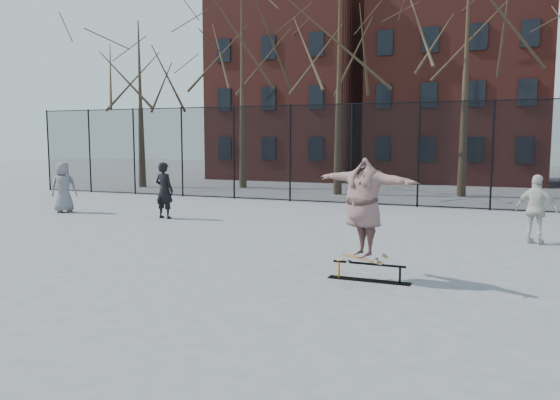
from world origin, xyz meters
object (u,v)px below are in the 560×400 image
at_px(skateboard, 363,260).
at_px(skater, 363,209).
at_px(skate_rail, 369,274).
at_px(bystander_white, 537,209).
at_px(bystander_black, 164,190).
at_px(bystander_grey, 64,187).

height_order(skateboard, skater, skater).
relative_size(skate_rail, skateboard, 1.88).
distance_m(skateboard, skater, 0.94).
height_order(skater, bystander_white, skater).
xyz_separation_m(skateboard, bystander_black, (-7.85, 5.31, 0.54)).
height_order(skate_rail, bystander_black, bystander_black).
bearing_deg(skate_rail, skateboard, 180.00).
distance_m(skate_rail, bystander_grey, 13.21).
distance_m(skateboard, bystander_grey, 13.08).
distance_m(skate_rail, skater, 1.20).
bearing_deg(skateboard, skate_rail, -0.00).
distance_m(skate_rail, bystander_white, 5.94).
bearing_deg(skate_rail, bystander_white, 59.01).
relative_size(bystander_grey, bystander_black, 0.97).
xyz_separation_m(bystander_grey, bystander_white, (15.14, -0.17, -0.03)).
height_order(skateboard, bystander_grey, bystander_grey).
relative_size(skate_rail, skater, 0.69).
bearing_deg(skater, bystander_white, 82.46).
distance_m(skater, bystander_grey, 13.08).
bearing_deg(bystander_white, skate_rail, 81.49).
bearing_deg(bystander_grey, bystander_black, 151.00).
height_order(skateboard, bystander_black, bystander_black).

